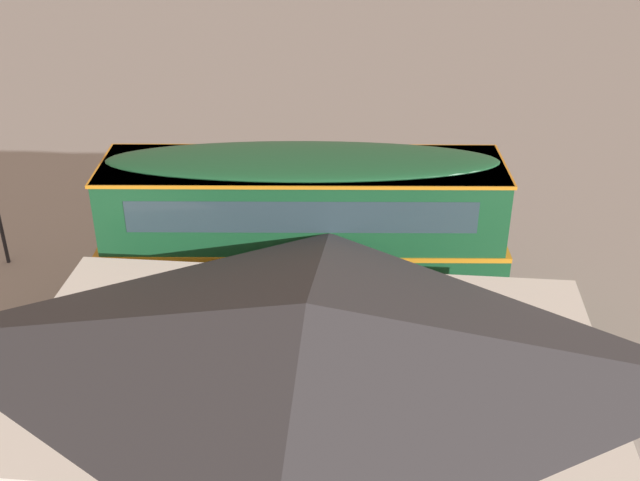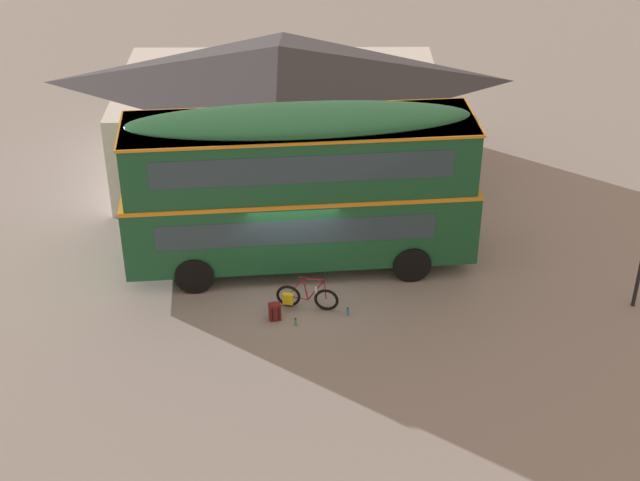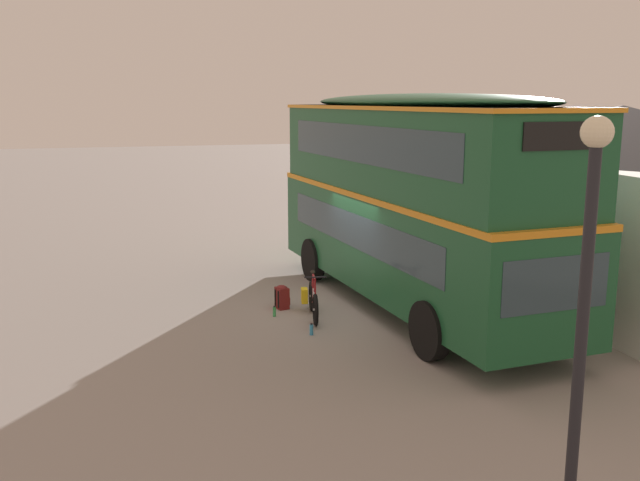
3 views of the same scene
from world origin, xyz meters
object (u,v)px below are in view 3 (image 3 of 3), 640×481
object	(u,v)px
street_lamp	(583,311)
water_bottle_blue_sports	(311,330)
water_bottle_green_metal	(274,312)
touring_bicycle	(312,300)
backpack_on_ground	(282,297)
double_decker_bus	(411,192)

from	to	relation	value
street_lamp	water_bottle_blue_sports	bearing A→B (deg)	-178.17
water_bottle_green_metal	street_lamp	bearing A→B (deg)	4.21
touring_bicycle	water_bottle_blue_sports	size ratio (longest dim) A/B	7.08
street_lamp	water_bottle_green_metal	bearing A→B (deg)	-175.79
backpack_on_ground	street_lamp	world-z (taller)	street_lamp
street_lamp	double_decker_bus	bearing A→B (deg)	165.31
water_bottle_blue_sports	street_lamp	xyz separation A→B (m)	(7.92, 0.25, 2.69)
double_decker_bus	touring_bicycle	distance (m)	3.24
double_decker_bus	touring_bicycle	size ratio (longest dim) A/B	5.87
backpack_on_ground	water_bottle_green_metal	distance (m)	0.66
touring_bicycle	double_decker_bus	bearing A→B (deg)	92.15
double_decker_bus	street_lamp	xyz separation A→B (m)	(9.16, -2.40, 0.16)
touring_bicycle	street_lamp	xyz separation A→B (m)	(9.07, -0.10, 2.43)
touring_bicycle	backpack_on_ground	xyz separation A→B (m)	(-0.82, -0.48, -0.10)
backpack_on_ground	street_lamp	size ratio (longest dim) A/B	0.12
water_bottle_green_metal	water_bottle_blue_sports	world-z (taller)	water_bottle_blue_sports
water_bottle_blue_sports	street_lamp	bearing A→B (deg)	1.83
double_decker_bus	backpack_on_ground	distance (m)	3.72
touring_bicycle	water_bottle_blue_sports	xyz separation A→B (m)	(1.16, -0.35, -0.26)
water_bottle_green_metal	double_decker_bus	bearing A→B (deg)	86.69
double_decker_bus	street_lamp	size ratio (longest dim) A/B	2.23
water_bottle_green_metal	street_lamp	distance (m)	9.74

